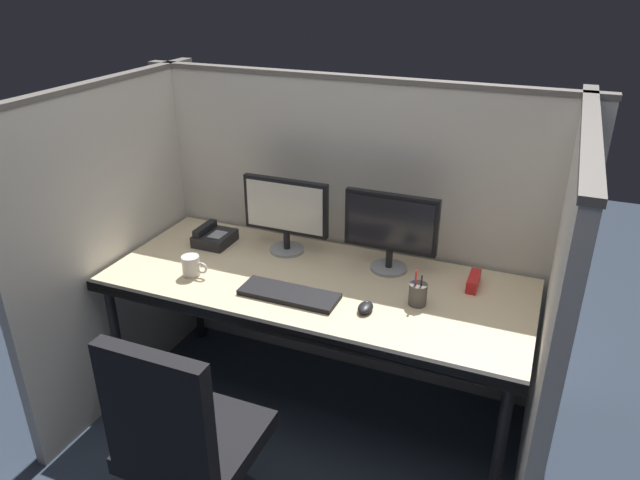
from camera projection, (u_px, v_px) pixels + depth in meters
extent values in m
plane|color=#2D3847|center=(291.00, 451.00, 2.72)|extent=(8.00, 8.00, 0.00)
cube|color=beige|center=(349.00, 235.00, 3.02)|extent=(2.20, 0.05, 1.55)
cube|color=#605B56|center=(353.00, 78.00, 2.68)|extent=(2.21, 0.06, 0.02)
cube|color=beige|center=(121.00, 246.00, 2.90)|extent=(0.05, 1.40, 1.55)
cube|color=#605B56|center=(95.00, 83.00, 2.57)|extent=(0.06, 1.41, 0.02)
cube|color=beige|center=(550.00, 334.00, 2.22)|extent=(0.05, 1.40, 1.55)
cube|color=#605B56|center=(591.00, 127.00, 1.88)|extent=(0.06, 1.41, 0.02)
cube|color=beige|center=(316.00, 284.00, 2.67)|extent=(1.90, 0.80, 0.04)
cube|color=black|center=(278.00, 330.00, 2.34)|extent=(1.90, 0.02, 0.05)
cylinder|color=black|center=(118.00, 349.00, 2.85)|extent=(0.04, 0.04, 0.70)
cylinder|color=black|center=(498.00, 455.00, 2.24)|extent=(0.04, 0.04, 0.70)
cylinder|color=black|center=(197.00, 284.00, 3.42)|extent=(0.04, 0.04, 0.70)
cylinder|color=black|center=(517.00, 355.00, 2.80)|extent=(0.04, 0.04, 0.70)
cube|color=black|center=(197.00, 441.00, 2.15)|extent=(0.44, 0.44, 0.07)
cube|color=black|center=(157.00, 416.00, 1.88)|extent=(0.40, 0.06, 0.48)
cylinder|color=gray|center=(287.00, 249.00, 2.93)|extent=(0.17, 0.17, 0.01)
cylinder|color=black|center=(287.00, 240.00, 2.91)|extent=(0.03, 0.03, 0.09)
cube|color=black|center=(286.00, 206.00, 2.83)|extent=(0.43, 0.03, 0.27)
cube|color=silver|center=(284.00, 207.00, 2.82)|extent=(0.39, 0.01, 0.23)
cylinder|color=gray|center=(389.00, 268.00, 2.76)|extent=(0.17, 0.17, 0.01)
cylinder|color=black|center=(389.00, 258.00, 2.73)|extent=(0.03, 0.03, 0.09)
cube|color=black|center=(391.00, 222.00, 2.66)|extent=(0.43, 0.03, 0.27)
cube|color=black|center=(390.00, 224.00, 2.64)|extent=(0.39, 0.01, 0.23)
cube|color=black|center=(289.00, 294.00, 2.53)|extent=(0.43, 0.15, 0.02)
ellipsoid|color=black|center=(365.00, 308.00, 2.42)|extent=(0.06, 0.10, 0.03)
cylinder|color=#59595B|center=(367.00, 303.00, 2.43)|extent=(0.01, 0.01, 0.01)
cube|color=black|center=(215.00, 238.00, 3.00)|extent=(0.17, 0.19, 0.06)
cube|color=black|center=(205.00, 228.00, 3.00)|extent=(0.04, 0.17, 0.03)
cube|color=gray|center=(218.00, 235.00, 2.97)|extent=(0.07, 0.09, 0.00)
cube|color=red|center=(473.00, 281.00, 2.60)|extent=(0.04, 0.15, 0.06)
cylinder|color=#4C4742|center=(418.00, 294.00, 2.46)|extent=(0.08, 0.08, 0.09)
cylinder|color=red|center=(415.00, 287.00, 2.43)|extent=(0.01, 0.01, 0.16)
cylinder|color=#263FB2|center=(415.00, 287.00, 2.44)|extent=(0.01, 0.01, 0.15)
cylinder|color=black|center=(421.00, 290.00, 2.43)|extent=(0.01, 0.01, 0.13)
cylinder|color=silver|center=(191.00, 266.00, 2.69)|extent=(0.08, 0.08, 0.09)
torus|color=silver|center=(202.00, 268.00, 2.67)|extent=(0.06, 0.01, 0.06)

